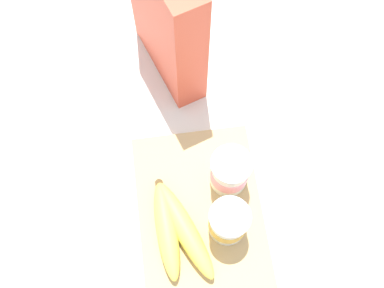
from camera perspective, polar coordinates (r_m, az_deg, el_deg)
name	(u,v)px	position (r m, az deg, el deg)	size (l,w,h in m)	color
ground_plane	(201,217)	(0.82, 1.09, -9.13)	(2.40, 2.40, 0.00)	silver
cutting_board	(201,216)	(0.82, 1.10, -8.99)	(0.32, 0.22, 0.02)	tan
cereal_box	(167,19)	(0.84, -3.16, 15.26)	(0.20, 0.06, 0.28)	#D85138
yogurt_cup_front	(230,172)	(0.79, 4.73, -3.49)	(0.07, 0.07, 0.09)	white
yogurt_cup_back	(228,222)	(0.77, 4.56, -9.66)	(0.07, 0.07, 0.08)	white
banana_bunch	(176,229)	(0.78, -1.99, -10.58)	(0.19, 0.10, 0.03)	#EBD750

